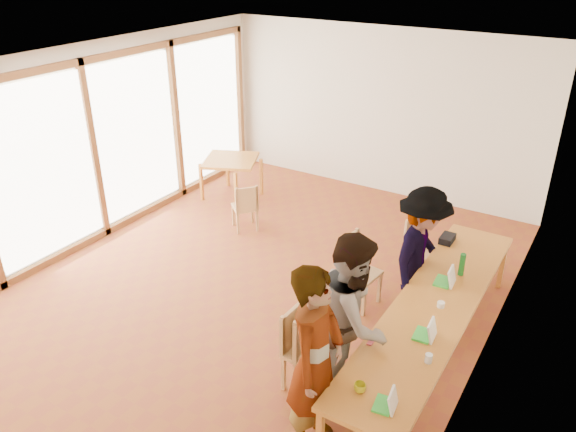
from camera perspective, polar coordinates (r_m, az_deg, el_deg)
name	(u,v)px	position (r m, az deg, el deg)	size (l,w,h in m)	color
ground	(256,287)	(7.80, -3.27, -7.20)	(8.00, 8.00, 0.00)	brown
wall_back	(380,112)	(10.42, 9.33, 10.39)	(6.00, 0.10, 3.00)	beige
wall_right	(497,249)	(6.04, 20.48, -3.19)	(0.10, 8.00, 3.00)	beige
window_wall	(92,146)	(9.02, -19.29, 6.73)	(0.10, 8.00, 3.00)	white
ceiling	(249,65)	(6.63, -3.96, 15.09)	(6.00, 8.00, 0.04)	white
communal_table	(434,308)	(6.39, 14.60, -9.02)	(0.80, 4.00, 0.75)	#CA872C
side_table	(231,163)	(10.22, -5.83, 5.36)	(0.90, 0.90, 0.75)	#CA872C
chair_near	(300,340)	(5.97, 1.26, -12.44)	(0.45, 0.45, 0.50)	tan
chair_mid	(310,343)	(5.92, 2.30, -12.74)	(0.52, 0.52, 0.50)	tan
chair_far	(354,262)	(7.26, 6.72, -4.68)	(0.50, 0.50, 0.51)	tan
chair_empty	(418,240)	(8.02, 13.07, -2.42)	(0.50, 0.50, 0.47)	tan
chair_spare	(246,203)	(9.04, -4.30, 1.32)	(0.53, 0.53, 0.43)	tan
person_near	(316,362)	(5.11, 2.82, -14.56)	(0.70, 0.46, 1.93)	gray
person_mid	(353,319)	(5.65, 6.66, -10.38)	(0.92, 0.72, 1.89)	gray
person_far	(421,255)	(6.98, 13.32, -3.91)	(1.13, 0.65, 1.75)	gray
laptop_near	(388,403)	(5.05, 10.12, -18.18)	(0.21, 0.24, 0.18)	#3BD63F
laptop_mid	(427,333)	(5.84, 13.97, -11.42)	(0.22, 0.25, 0.20)	#3BD63F
laptop_far	(447,279)	(6.72, 15.87, -6.20)	(0.23, 0.26, 0.21)	#3BD63F
yellow_mug	(360,388)	(5.16, 7.31, -16.91)	(0.11, 0.11, 0.09)	gold
green_bottle	(462,264)	(6.89, 17.26, -4.72)	(0.07, 0.07, 0.28)	#156520
clear_glass	(429,358)	(5.56, 14.10, -13.84)	(0.07, 0.07, 0.09)	silver
condiment_cup	(441,305)	(6.32, 15.27, -8.68)	(0.08, 0.08, 0.06)	white
pink_phone	(371,342)	(5.70, 8.41, -12.56)	(0.05, 0.10, 0.01)	#C33C4B
black_pouch	(447,239)	(7.61, 15.87, -2.24)	(0.16, 0.26, 0.09)	black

